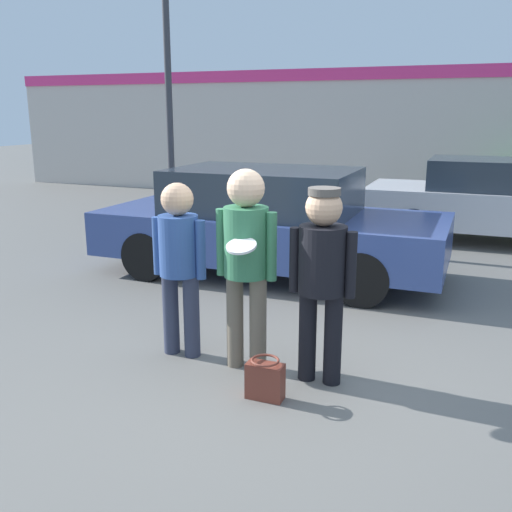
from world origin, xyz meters
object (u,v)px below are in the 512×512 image
Objects in this scene: person_middle_with_frisbee at (246,251)px; person_right at (322,268)px; person_left at (179,255)px; handbag at (265,380)px; parked_car_far at (507,201)px; street_lamp at (181,38)px; parked_car_near at (268,222)px.

person_middle_with_frisbee reaches higher than person_right.
handbag is (1.04, -0.53, -0.80)m from person_left.
person_right is 1.01m from handbag.
person_left is 6.94m from parked_car_far.
person_left is 5.87m from street_lamp.
street_lamp is at bearing 117.88° from person_left.
person_right is 3.32m from parked_car_near.
person_left is 0.98× the size of person_right.
person_right is 6.55m from parked_car_far.
parked_car_near is 0.99× the size of parked_car_far.
person_right reaches higher than parked_car_far.
person_right is at bearing -1.56° from person_middle_with_frisbee.
person_left is at bearing 153.18° from handbag.
parked_car_near is at bearing -38.72° from street_lamp.
person_right reaches higher than person_left.
person_middle_with_frisbee is at bearing -56.28° from street_lamp.
handbag is at bearing -69.98° from parked_car_near.
handbag is (-1.91, -6.81, -0.57)m from parked_car_far.
person_middle_with_frisbee is 3.05m from parked_car_near.
street_lamp is (-2.29, 1.84, 2.71)m from parked_car_near.
handbag is (1.23, -3.39, -0.58)m from parked_car_near.
parked_car_near is 13.99× the size of handbag.
parked_car_far is at bearing 75.91° from person_right.
handbag is at bearing -105.68° from parked_car_far.
person_right reaches higher than parked_car_near.
person_left is 0.34× the size of parked_car_far.
person_right is (1.36, -0.06, 0.04)m from person_left.
street_lamp is at bearing 123.72° from person_middle_with_frisbee.
parked_car_far is (3.14, 3.42, -0.02)m from parked_car_near.
parked_car_far is 7.09m from handbag.
person_left is at bearing 177.36° from person_right.
street_lamp is at bearing 141.28° from parked_car_near.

